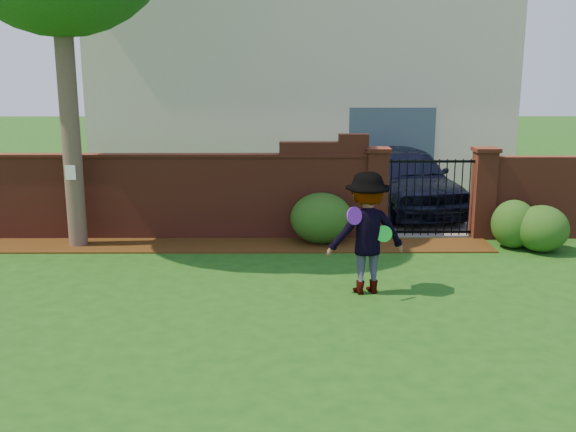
{
  "coord_description": "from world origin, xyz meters",
  "views": [
    {
      "loc": [
        0.5,
        -9.18,
        3.43
      ],
      "look_at": [
        0.56,
        1.4,
        1.05
      ],
      "focal_mm": 40.74,
      "sensor_mm": 36.0,
      "label": 1
    }
  ],
  "objects_px": {
    "frisbee_purple": "(354,216)",
    "frisbee_green": "(384,234)",
    "man": "(367,234)",
    "car": "(407,180)"
  },
  "relations": [
    {
      "from": "car",
      "to": "frisbee_purple",
      "type": "distance_m",
      "value": 6.53
    },
    {
      "from": "man",
      "to": "frisbee_green",
      "type": "height_order",
      "value": "man"
    },
    {
      "from": "man",
      "to": "frisbee_green",
      "type": "distance_m",
      "value": 0.27
    },
    {
      "from": "car",
      "to": "frisbee_purple",
      "type": "xyz_separation_m",
      "value": [
        -1.94,
        -6.21,
        0.51
      ]
    },
    {
      "from": "man",
      "to": "car",
      "type": "bearing_deg",
      "value": -117.3
    },
    {
      "from": "frisbee_purple",
      "to": "frisbee_green",
      "type": "bearing_deg",
      "value": 28.49
    },
    {
      "from": "frisbee_purple",
      "to": "frisbee_green",
      "type": "xyz_separation_m",
      "value": [
        0.48,
        0.26,
        -0.34
      ]
    },
    {
      "from": "man",
      "to": "frisbee_purple",
      "type": "bearing_deg",
      "value": 45.92
    },
    {
      "from": "frisbee_green",
      "to": "frisbee_purple",
      "type": "bearing_deg",
      "value": -151.51
    },
    {
      "from": "man",
      "to": "frisbee_purple",
      "type": "xyz_separation_m",
      "value": [
        -0.24,
        -0.37,
        0.37
      ]
    }
  ]
}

